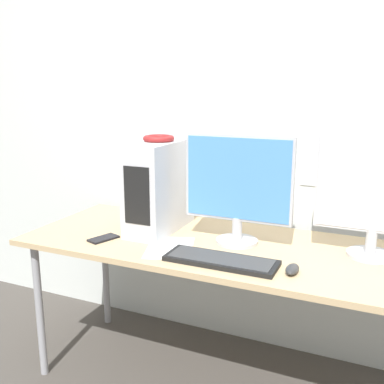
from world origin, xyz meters
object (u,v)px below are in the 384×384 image
headphones (159,138)px  keyboard (221,260)px  mouse (292,269)px  monitor_main (238,186)px  cell_phone (103,239)px  pc_tower (159,186)px  monitor_right_near (376,194)px

headphones → keyboard: 0.73m
mouse → headphones: bearing=159.2°
monitor_main → keyboard: 0.38m
keyboard → cell_phone: keyboard is taller
keyboard → mouse: 0.30m
pc_tower → headphones: headphones is taller
keyboard → monitor_right_near: bearing=30.5°
headphones → monitor_right_near: 1.06m
monitor_right_near → cell_phone: size_ratio=3.21×
monitor_main → cell_phone: (-0.62, -0.22, -0.28)m
pc_tower → cell_phone: 0.39m
cell_phone → monitor_main: bearing=39.2°
monitor_right_near → mouse: bearing=-130.6°
headphones → monitor_right_near: size_ratio=0.30×
keyboard → cell_phone: bearing=176.1°
keyboard → mouse: mouse is taller
monitor_main → cell_phone: monitor_main is taller
keyboard → mouse: size_ratio=4.57×
monitor_right_near → keyboard: bearing=-149.5°
mouse → cell_phone: mouse is taller
headphones → pc_tower: bearing=-90.0°
monitor_main → cell_phone: size_ratio=3.20×
headphones → mouse: (0.76, -0.29, -0.47)m
mouse → cell_phone: bearing=178.4°
mouse → cell_phone: 0.94m
pc_tower → mouse: (0.76, -0.29, -0.22)m
monitor_right_near → mouse: size_ratio=4.92×
headphones → keyboard: bearing=-33.7°
monitor_right_near → cell_phone: 1.29m
cell_phone → headphones: bearing=74.8°
monitor_main → cell_phone: 0.72m
keyboard → monitor_main: bearing=94.1°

